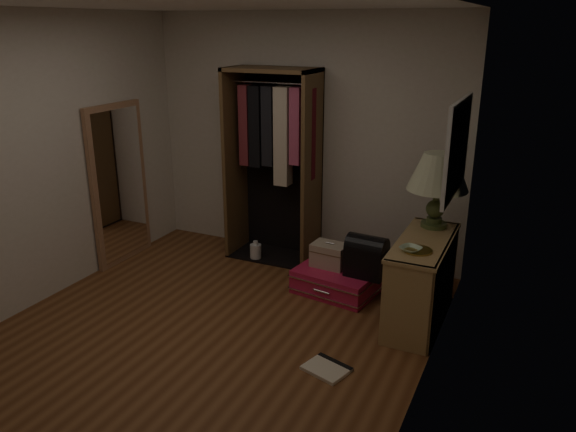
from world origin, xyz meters
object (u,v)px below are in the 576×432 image
(train_case, at_px, (330,255))
(black_bag, at_px, (366,255))
(pink_suitcase, at_px, (336,281))
(floor_mirror, at_px, (119,184))
(open_wardrobe, at_px, (275,149))
(table_lamp, at_px, (438,174))
(white_jug, at_px, (256,252))
(console_bookshelf, at_px, (422,277))

(train_case, relative_size, black_bag, 0.89)
(pink_suitcase, relative_size, black_bag, 2.08)
(floor_mirror, xyz_separation_m, pink_suitcase, (2.40, 0.20, -0.73))
(open_wardrobe, relative_size, train_case, 5.75)
(table_lamp, bearing_deg, floor_mirror, -173.50)
(floor_mirror, bearing_deg, white_jug, 23.57)
(open_wardrobe, height_order, table_lamp, open_wardrobe)
(black_bag, bearing_deg, table_lamp, 20.98)
(open_wardrobe, relative_size, floor_mirror, 1.21)
(console_bookshelf, height_order, table_lamp, table_lamp)
(floor_mirror, relative_size, black_bag, 4.26)
(pink_suitcase, distance_m, white_jug, 1.14)
(black_bag, bearing_deg, train_case, 175.72)
(train_case, distance_m, table_lamp, 1.30)
(console_bookshelf, distance_m, white_jug, 2.03)
(white_jug, bearing_deg, floor_mirror, -156.43)
(console_bookshelf, height_order, pink_suitcase, console_bookshelf)
(open_wardrobe, xyz_separation_m, pink_suitcase, (0.93, -0.57, -1.10))
(open_wardrobe, height_order, train_case, open_wardrobe)
(train_case, bearing_deg, black_bag, -4.18)
(console_bookshelf, xyz_separation_m, train_case, (-0.94, 0.24, -0.05))
(white_jug, bearing_deg, console_bookshelf, -15.98)
(floor_mirror, height_order, train_case, floor_mirror)
(console_bookshelf, bearing_deg, black_bag, 161.88)
(floor_mirror, relative_size, train_case, 4.77)
(open_wardrobe, relative_size, table_lamp, 3.07)
(table_lamp, bearing_deg, black_bag, -163.61)
(pink_suitcase, xyz_separation_m, train_case, (-0.10, 0.06, 0.23))
(open_wardrobe, distance_m, black_bag, 1.55)
(white_jug, bearing_deg, pink_suitcase, -19.10)
(console_bookshelf, height_order, white_jug, console_bookshelf)
(train_case, bearing_deg, open_wardrobe, 153.32)
(black_bag, relative_size, table_lamp, 0.60)
(open_wardrobe, xyz_separation_m, floor_mirror, (-1.47, -0.77, -0.36))
(pink_suitcase, relative_size, white_jug, 3.84)
(console_bookshelf, relative_size, open_wardrobe, 0.55)
(floor_mirror, distance_m, train_case, 2.37)
(table_lamp, xyz_separation_m, white_jug, (-1.93, 0.21, -1.15))
(floor_mirror, height_order, table_lamp, floor_mirror)
(open_wardrobe, distance_m, white_jug, 1.15)
(open_wardrobe, xyz_separation_m, white_jug, (-0.15, -0.20, -1.12))
(pink_suitcase, bearing_deg, black_bag, 9.30)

